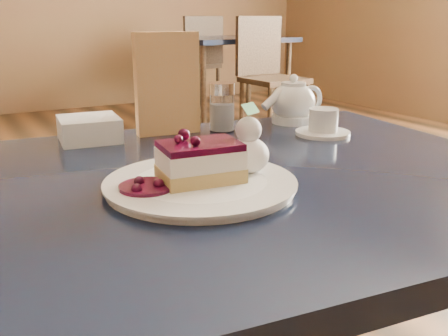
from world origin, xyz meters
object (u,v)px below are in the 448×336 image
dessert_plate (200,184)px  cheesecake_slice (200,162)px  bg_table_far_right (228,114)px  tea_set (298,107)px  main_table (191,224)px

dessert_plate → cheesecake_slice: 0.03m
bg_table_far_right → tea_set: bearing=-121.3°
main_table → bg_table_far_right: size_ratio=0.65×
dessert_plate → bg_table_far_right: 4.09m
main_table → cheesecake_slice: (-0.01, -0.05, 0.12)m
main_table → bg_table_far_right: 4.04m
main_table → cheesecake_slice: bearing=-90.0°
cheesecake_slice → bg_table_far_right: size_ratio=0.07×
bg_table_far_right → main_table: bearing=-124.8°
cheesecake_slice → bg_table_far_right: bearing=65.7°
main_table → tea_set: 0.48m
tea_set → bg_table_far_right: bearing=62.1°
main_table → bg_table_far_right: bg_table_far_right is taller
tea_set → bg_table_far_right: (1.68, 3.17, -0.70)m
dessert_plate → cheesecake_slice: (0.00, -0.00, 0.03)m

